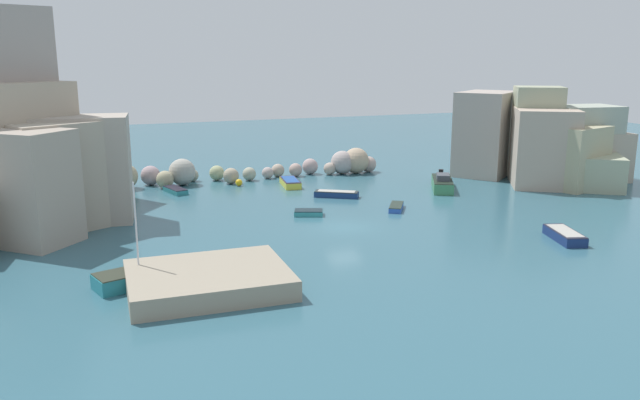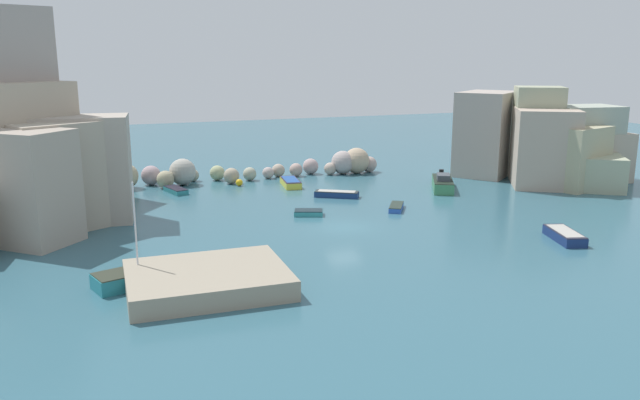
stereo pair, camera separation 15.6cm
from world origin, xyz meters
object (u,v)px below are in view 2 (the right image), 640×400
stone_dock (207,280)px  moored_boat_1 (337,194)px  moored_boat_0 (139,276)px  moored_boat_2 (443,183)px  moored_boat_6 (396,207)px  moored_boat_3 (565,235)px  moored_boat_7 (291,182)px  channel_buoy (239,183)px  moored_boat_5 (176,190)px  moored_boat_4 (308,213)px

stone_dock → moored_boat_1: size_ratio=2.17×
moored_boat_0 → moored_boat_2: 33.92m
moored_boat_0 → moored_boat_6: 24.29m
moored_boat_1 → moored_boat_3: moored_boat_3 is taller
moored_boat_3 → moored_boat_7: moored_boat_3 is taller
channel_buoy → moored_boat_3: size_ratio=0.16×
moored_boat_2 → moored_boat_3: size_ratio=1.38×
moored_boat_1 → moored_boat_7: size_ratio=0.95×
moored_boat_1 → moored_boat_5: 15.24m
moored_boat_1 → moored_boat_5: moored_boat_1 is taller
moored_boat_0 → moored_boat_3: size_ratio=1.40×
channel_buoy → stone_dock: bearing=-107.0°
channel_buoy → moored_boat_0: size_ratio=0.12×
moored_boat_2 → moored_boat_6: moored_boat_2 is taller
moored_boat_2 → moored_boat_6: size_ratio=1.92×
stone_dock → moored_boat_2: (26.25, 18.57, 0.04)m
stone_dock → moored_boat_4: 17.47m
moored_boat_2 → moored_boat_7: moored_boat_2 is taller
stone_dock → moored_boat_3: (25.23, 0.70, -0.21)m
stone_dock → moored_boat_3: stone_dock is taller
moored_boat_3 → moored_boat_7: size_ratio=1.00×
channel_buoy → moored_boat_4: size_ratio=0.26×
moored_boat_1 → moored_boat_4: moored_boat_1 is taller
moored_boat_7 → moored_boat_0: bearing=152.3°
moored_boat_1 → moored_boat_4: (-4.65, -5.40, -0.08)m
moored_boat_1 → moored_boat_5: (-13.49, 7.09, -0.06)m
moored_boat_2 → moored_boat_6: bearing=-26.3°
moored_boat_1 → moored_boat_2: bearing=-151.0°
moored_boat_0 → moored_boat_5: moored_boat_0 is taller
moored_boat_5 → moored_boat_7: bearing=-110.3°
moored_boat_0 → moored_boat_7: moored_boat_0 is taller
moored_boat_4 → moored_boat_0: bearing=-120.2°
stone_dock → moored_boat_1: stone_dock is taller
moored_boat_0 → moored_boat_7: size_ratio=1.41×
stone_dock → moored_boat_6: 22.43m
stone_dock → moored_boat_1: 24.59m
channel_buoy → moored_boat_0: 27.59m
moored_boat_4 → moored_boat_3: bearing=-20.9°
moored_boat_0 → moored_boat_5: size_ratio=1.75×
moored_boat_1 → moored_boat_6: bearing=146.7°
moored_boat_6 → moored_boat_4: bearing=116.2°
moored_boat_0 → moored_boat_7: (16.59, 23.12, -0.11)m
moored_boat_3 → moored_boat_1: bearing=-135.7°
channel_buoy → moored_boat_6: size_ratio=0.23×
moored_boat_3 → moored_boat_6: size_ratio=1.39×
channel_buoy → moored_boat_2: moored_boat_2 is taller
moored_boat_0 → moored_boat_5: bearing=-120.5°
moored_boat_3 → stone_dock: bearing=-72.0°
moored_boat_4 → moored_boat_1: bearing=70.4°
moored_boat_2 → moored_boat_4: size_ratio=2.22×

